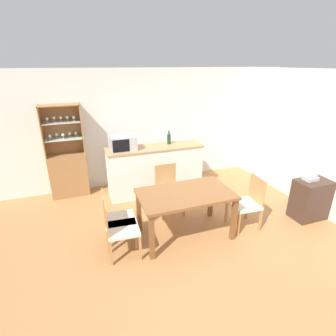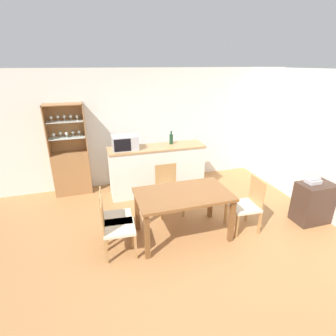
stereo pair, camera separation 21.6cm
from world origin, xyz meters
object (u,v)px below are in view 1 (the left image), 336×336
Objects in this scene: dining_chair_side_left_near at (119,228)px; side_cabinet at (310,199)px; dining_chair_head_far at (169,190)px; microwave at (123,143)px; display_cabinet at (68,169)px; dining_chair_side_left_far at (116,219)px; dining_table at (185,198)px; wine_bottle at (169,139)px; telephone at (310,178)px; dining_chair_side_right_near at (247,203)px.

dining_chair_side_left_near is 1.24× the size of side_cabinet.
dining_chair_head_far is 1.79× the size of microwave.
dining_chair_side_left_far is (0.66, -2.02, -0.14)m from display_cabinet.
dining_table is at bearing 89.24° from dining_chair_head_far.
wine_bottle is 0.39× the size of side_cabinet.
dining_chair_side_left_far is 2.27m from wine_bottle.
microwave is 2.18× the size of telephone.
microwave is (-1.71, 1.79, 0.72)m from dining_chair_side_right_near.
dining_chair_head_far is at bearing 125.12° from dining_chair_side_left_far.
dining_chair_head_far reaches higher than side_cabinet.
wine_bottle reaches higher than dining_table.
display_cabinet is at bearing 54.06° from dining_chair_side_right_near.
dining_table is 5.15× the size of wine_bottle.
dining_chair_side_left_far is at bearing -131.53° from wine_bottle.
dining_chair_side_left_far is 0.26m from dining_chair_side_left_near.
wine_bottle reaches higher than side_cabinet.
microwave is (0.44, 1.53, 0.72)m from dining_chair_side_left_far.
side_cabinet is (4.05, -2.43, -0.23)m from display_cabinet.
telephone is (2.28, -1.01, 0.31)m from dining_chair_head_far.
microwave is 0.69× the size of side_cabinet.
dining_chair_head_far reaches higher than telephone.
dining_chair_side_right_near reaches higher than telephone.
dining_chair_side_left_far is at bearing 173.04° from side_cabinet.
dining_chair_side_left_near is at bearing -73.89° from display_cabinet.
telephone is at bearing -5.79° from dining_table.
display_cabinet reaches higher than microwave.
side_cabinet is (2.32, -1.06, -0.09)m from dining_chair_head_far.
dining_table is 1.10m from dining_chair_side_left_near.
microwave reaches higher than dining_chair_side_left_near.
dining_chair_side_left_far and dining_chair_side_left_near have the same top height.
dining_chair_side_left_near is 3.18× the size of wine_bottle.
dining_chair_side_left_near reaches higher than dining_table.
wine_bottle is (0.36, 0.98, 0.69)m from dining_chair_head_far.
telephone is at bearing 155.34° from dining_chair_head_far.
dining_table is 2.89× the size of microwave.
telephone is at bearing 92.29° from dining_chair_side_left_near.
side_cabinet is (2.96, -1.94, -0.80)m from microwave.
dining_chair_head_far is 1.30m from microwave.
wine_bottle is (-0.71, 1.89, 0.69)m from dining_chair_side_right_near.
dining_chair_side_left_near is at bearing 93.03° from dining_chair_side_right_near.
wine_bottle reaches higher than dining_chair_side_right_near.
dining_chair_head_far is at bearing -54.31° from microwave.
dining_chair_side_right_near is 1.24× the size of side_cabinet.
dining_chair_side_left_far and dining_chair_head_far have the same top height.
microwave reaches higher than dining_chair_head_far.
display_cabinet reaches higher than telephone.
dining_chair_head_far is at bearing 156.15° from telephone.
dining_table is 6.31× the size of telephone.
microwave is (-0.64, 1.66, 0.50)m from dining_table.
telephone reaches higher than dining_table.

